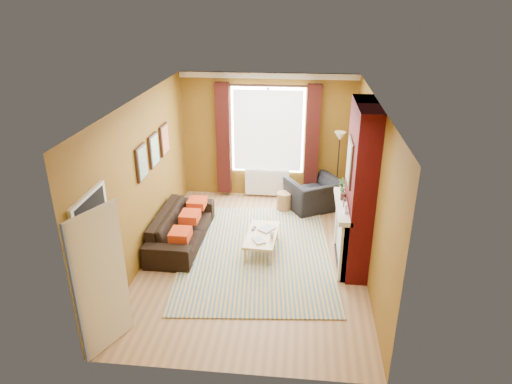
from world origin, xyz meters
TOP-DOWN VIEW (x-y plane):
  - ground at (0.00, 0.00)m, footprint 5.50×5.50m
  - room_walls at (0.63, 0.28)m, footprint 3.82×5.54m
  - striped_rug at (0.02, 0.13)m, footprint 2.98×3.91m
  - sofa at (-1.42, 0.39)m, footprint 0.86×2.13m
  - armchair at (1.06, 2.09)m, footprint 1.38×1.34m
  - coffee_table at (0.11, 0.20)m, footprint 0.60×1.10m
  - wicker_stool at (0.43, 1.98)m, footprint 0.41×0.41m
  - floor_lamp at (1.55, 2.40)m, footprint 0.27×0.27m
  - book_a at (0.01, -0.11)m, footprint 0.28×0.30m
  - book_b at (0.10, 0.45)m, footprint 0.35×0.37m
  - mug at (0.30, 0.08)m, footprint 0.10×0.10m
  - tv_remote at (-0.06, 0.37)m, footprint 0.08×0.16m

SIDE VIEW (x-z plane):
  - ground at x=0.00m, z-range 0.00..0.00m
  - striped_rug at x=0.02m, z-range 0.00..0.02m
  - wicker_stool at x=0.43m, z-range 0.00..0.40m
  - sofa at x=-1.42m, z-range 0.00..0.62m
  - coffee_table at x=0.11m, z-range 0.14..0.50m
  - armchair at x=1.06m, z-range 0.00..0.69m
  - tv_remote at x=-0.06m, z-range 0.36..0.38m
  - book_b at x=0.10m, z-range 0.36..0.38m
  - book_a at x=0.01m, z-range 0.36..0.38m
  - mug at x=0.30m, z-range 0.36..0.44m
  - floor_lamp at x=1.55m, z-range 0.48..2.14m
  - room_walls at x=0.63m, z-range -0.04..2.80m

